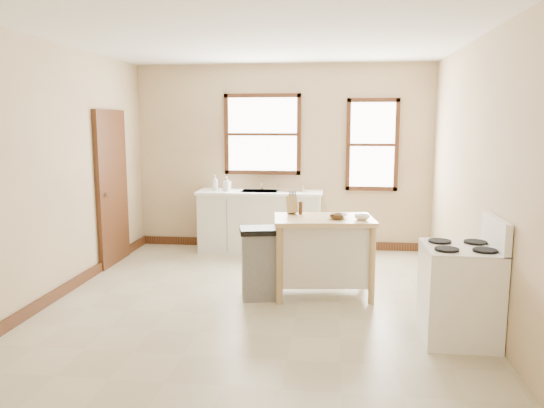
{
  "coord_description": "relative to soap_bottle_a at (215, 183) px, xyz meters",
  "views": [
    {
      "loc": [
        0.81,
        -5.56,
        1.94
      ],
      "look_at": [
        0.09,
        0.4,
        1.01
      ],
      "focal_mm": 35.0,
      "sensor_mm": 36.0,
      "label": 1
    }
  ],
  "objects": [
    {
      "name": "dish_rack",
      "position": [
        1.15,
        -0.01,
        -0.07
      ],
      "size": [
        0.41,
        0.33,
        0.1
      ],
      "primitive_type": null,
      "rotation": [
        0.0,
        0.0,
        0.1
      ],
      "color": "silver",
      "rests_on": "sink_counter"
    },
    {
      "name": "wall_left",
      "position": [
        -1.27,
        -2.17,
        0.37
      ],
      "size": [
        0.04,
        5.0,
        2.8
      ],
      "primitive_type": "cube",
      "color": "#CAB684",
      "rests_on": "ground"
    },
    {
      "name": "kitchen_island",
      "position": [
        1.67,
        -1.93,
        -0.59
      ],
      "size": [
        1.16,
        0.82,
        0.89
      ],
      "primitive_type": null,
      "rotation": [
        0.0,
        0.0,
        0.12
      ],
      "color": "#D7AC7E",
      "rests_on": "ground"
    },
    {
      "name": "bowl_a",
      "position": [
        1.81,
        -2.01,
        -0.12
      ],
      "size": [
        0.18,
        0.18,
        0.04
      ],
      "primitive_type": "imported",
      "rotation": [
        0.0,
        0.0,
        0.06
      ],
      "color": "brown",
      "rests_on": "kitchen_island"
    },
    {
      "name": "soap_bottle_a",
      "position": [
        0.0,
        0.0,
        0.0
      ],
      "size": [
        0.11,
        0.11,
        0.23
      ],
      "primitive_type": "imported",
      "rotation": [
        0.0,
        0.0,
        0.31
      ],
      "color": "#B2B2B2",
      "rests_on": "sink_counter"
    },
    {
      "name": "ceiling",
      "position": [
        0.98,
        -2.17,
        1.77
      ],
      "size": [
        5.0,
        5.0,
        0.0
      ],
      "primitive_type": "plane",
      "rotation": [
        3.14,
        0.0,
        0.0
      ],
      "color": "white",
      "rests_on": "ground"
    },
    {
      "name": "baseboard_left",
      "position": [
        -1.24,
        -2.17,
        -0.97
      ],
      "size": [
        0.04,
        5.0,
        0.12
      ],
      "primitive_type": "cube",
      "color": "black",
      "rests_on": "ground"
    },
    {
      "name": "soap_bottle_b",
      "position": [
        0.18,
        -0.02,
        -0.01
      ],
      "size": [
        0.12,
        0.13,
        0.21
      ],
      "primitive_type": "imported",
      "rotation": [
        0.0,
        0.0,
        -0.41
      ],
      "color": "#B2B2B2",
      "rests_on": "sink_counter"
    },
    {
      "name": "baseboard_back",
      "position": [
        0.98,
        0.3,
        -0.97
      ],
      "size": [
        4.5,
        0.04,
        0.12
      ],
      "primitive_type": "cube",
      "color": "black",
      "rests_on": "ground"
    },
    {
      "name": "bowl_b",
      "position": [
        1.83,
        -1.93,
        -0.12
      ],
      "size": [
        0.24,
        0.24,
        0.04
      ],
      "primitive_type": "imported",
      "rotation": [
        0.0,
        0.0,
        0.96
      ],
      "color": "brown",
      "rests_on": "kitchen_island"
    },
    {
      "name": "door_left",
      "position": [
        -1.23,
        -0.87,
        0.02
      ],
      "size": [
        0.06,
        0.9,
        2.1
      ],
      "primitive_type": "cube",
      "color": "black",
      "rests_on": "ground"
    },
    {
      "name": "sink_counter",
      "position": [
        0.68,
        0.03,
        -0.57
      ],
      "size": [
        1.86,
        0.62,
        0.92
      ],
      "primitive_type": null,
      "color": "silver",
      "rests_on": "ground"
    },
    {
      "name": "pepper_grinder",
      "position": [
        1.4,
        -1.76,
        -0.07
      ],
      "size": [
        0.05,
        0.05,
        0.15
      ],
      "primitive_type": "cylinder",
      "rotation": [
        0.0,
        0.0,
        0.28
      ],
      "color": "#3F2411",
      "rests_on": "kitchen_island"
    },
    {
      "name": "floor",
      "position": [
        0.98,
        -2.17,
        -1.03
      ],
      "size": [
        5.0,
        5.0,
        0.0
      ],
      "primitive_type": "plane",
      "color": "#B6AF90",
      "rests_on": "ground"
    },
    {
      "name": "window_side",
      "position": [
        2.33,
        0.31,
        0.57
      ],
      "size": [
        0.77,
        0.06,
        1.37
      ],
      "primitive_type": null,
      "color": "black",
      "rests_on": "wall_back"
    },
    {
      "name": "knife_block",
      "position": [
        1.3,
        -1.73,
        -0.04
      ],
      "size": [
        0.13,
        0.13,
        0.2
      ],
      "primitive_type": null,
      "rotation": [
        0.0,
        0.0,
        0.43
      ],
      "color": "tan",
      "rests_on": "kitchen_island"
    },
    {
      "name": "bowl_c",
      "position": [
        2.08,
        -2.01,
        -0.12
      ],
      "size": [
        0.21,
        0.21,
        0.05
      ],
      "primitive_type": "imported",
      "rotation": [
        0.0,
        0.0,
        0.29
      ],
      "color": "white",
      "rests_on": "kitchen_island"
    },
    {
      "name": "faucet",
      "position": [
        0.68,
        0.21,
        -0.0
      ],
      "size": [
        0.03,
        0.03,
        0.22
      ],
      "primitive_type": "cylinder",
      "color": "silver",
      "rests_on": "sink_counter"
    },
    {
      "name": "window_main",
      "position": [
        0.68,
        0.31,
        0.72
      ],
      "size": [
        1.17,
        0.06,
        1.22
      ],
      "primitive_type": null,
      "color": "black",
      "rests_on": "wall_back"
    },
    {
      "name": "wall_right",
      "position": [
        3.23,
        -2.17,
        0.37
      ],
      "size": [
        0.04,
        5.0,
        2.8
      ],
      "primitive_type": "cube",
      "color": "#CAB684",
      "rests_on": "ground"
    },
    {
      "name": "trash_bin",
      "position": [
        0.97,
        -2.13,
        -0.64
      ],
      "size": [
        0.47,
        0.42,
        0.8
      ],
      "primitive_type": null,
      "rotation": [
        0.0,
        0.0,
        0.22
      ],
      "color": "gray",
      "rests_on": "ground"
    },
    {
      "name": "gas_stove",
      "position": [
        2.9,
        -3.02,
        -0.47
      ],
      "size": [
        0.69,
        0.69,
        1.12
      ],
      "primitive_type": null,
      "color": "white",
      "rests_on": "ground"
    },
    {
      "name": "wall_back",
      "position": [
        0.98,
        0.33,
        0.37
      ],
      "size": [
        4.5,
        0.04,
        2.8
      ],
      "primitive_type": "cube",
      "color": "#CAB684",
      "rests_on": "ground"
    }
  ]
}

